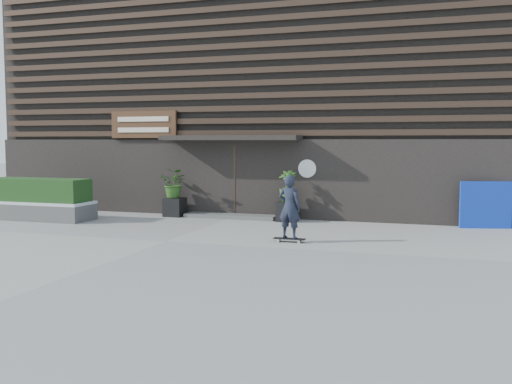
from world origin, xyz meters
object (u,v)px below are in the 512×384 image
(skateboarder, at_px, (290,207))
(blue_tarp, at_px, (486,205))
(planter_pot_left, at_px, (175,207))
(planter_pot_right, at_px, (287,211))
(raised_bed, at_px, (39,211))

(skateboarder, bearing_deg, blue_tarp, 39.77)
(skateboarder, bearing_deg, planter_pot_left, 143.28)
(planter_pot_left, xyz_separation_m, blue_tarp, (9.46, 0.30, 0.36))
(planter_pot_right, bearing_deg, planter_pot_left, 180.00)
(planter_pot_right, distance_m, blue_tarp, 5.68)
(planter_pot_left, relative_size, raised_bed, 0.17)
(blue_tarp, bearing_deg, planter_pot_left, 168.21)
(planter_pot_right, height_order, blue_tarp, blue_tarp)
(planter_pot_right, bearing_deg, blue_tarp, 3.03)
(planter_pot_left, height_order, skateboarder, skateboarder)
(blue_tarp, bearing_deg, planter_pot_right, 169.42)
(planter_pot_right, bearing_deg, skateboarder, -74.41)
(raised_bed, height_order, blue_tarp, blue_tarp)
(planter_pot_left, relative_size, planter_pot_right, 1.00)
(raised_bed, distance_m, skateboarder, 8.71)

